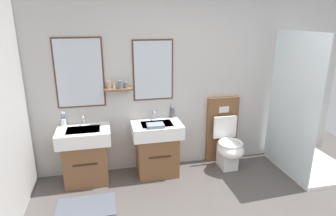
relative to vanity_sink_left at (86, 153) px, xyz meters
name	(u,v)px	position (x,y,z in m)	size (l,w,h in m)	color
wall_back	(191,73)	(1.51, 0.27, 0.96)	(4.64, 0.27, 2.73)	#B7B5B2
bath_mat	(86,207)	(0.00, -0.60, -0.40)	(0.68, 0.44, 0.01)	#474C56
vanity_sink_left	(86,153)	(0.00, 0.00, 0.00)	(0.67, 0.50, 0.75)	brown
tap_on_left_sink	(84,119)	(0.00, 0.18, 0.42)	(0.03, 0.13, 0.11)	silver
vanity_sink_right	(157,146)	(0.95, 0.00, 0.00)	(0.67, 0.50, 0.75)	brown
tap_on_right_sink	(154,114)	(0.95, 0.18, 0.42)	(0.03, 0.13, 0.11)	silver
toilet	(226,141)	(1.99, 0.01, -0.03)	(0.48, 0.62, 1.00)	brown
toothbrush_cup	(64,122)	(-0.25, 0.17, 0.40)	(0.07, 0.07, 0.19)	silver
soap_dispenser	(172,112)	(1.22, 0.18, 0.42)	(0.06, 0.06, 0.18)	#4C4C51
folded_hand_towel	(155,126)	(0.91, -0.15, 0.37)	(0.22, 0.16, 0.04)	gray
shower_tray	(304,143)	(3.00, -0.38, 0.01)	(0.93, 1.03, 1.95)	white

